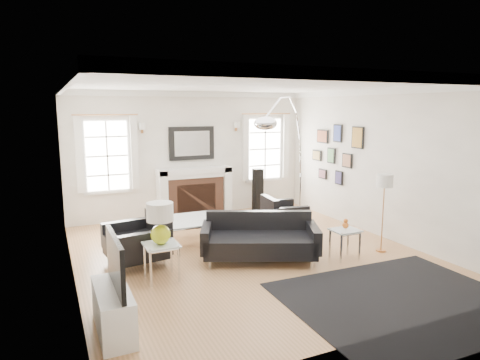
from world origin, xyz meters
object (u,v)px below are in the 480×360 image
coffee_table (190,221)px  gourd_lamp (160,220)px  armchair_left (140,241)px  sofa (260,240)px  arc_floor_lamp (285,158)px  fireplace (195,193)px  armchair_right (282,214)px

coffee_table → gourd_lamp: size_ratio=1.68×
armchair_left → gourd_lamp: gourd_lamp is taller
sofa → arc_floor_lamp: bearing=45.6°
sofa → arc_floor_lamp: arc_floor_lamp is taller
armchair_left → fireplace: bearing=55.0°
sofa → gourd_lamp: gourd_lamp is taller
sofa → armchair_left: bearing=161.5°
armchair_left → coffee_table: (1.04, 0.66, 0.05)m
fireplace → arc_floor_lamp: arc_floor_lamp is taller
gourd_lamp → coffee_table: bearing=58.0°
armchair_right → coffee_table: size_ratio=0.89×
fireplace → gourd_lamp: gourd_lamp is taller
fireplace → armchair_right: 2.15m
armchair_left → armchair_right: 3.11m
sofa → coffee_table: size_ratio=2.01×
fireplace → gourd_lamp: 3.64m
armchair_left → armchair_right: armchair_left is taller
fireplace → sofa: bearing=-88.9°
armchair_right → gourd_lamp: size_ratio=1.49×
fireplace → gourd_lamp: bearing=-116.2°
gourd_lamp → arc_floor_lamp: (2.80, 1.33, 0.61)m
gourd_lamp → sofa: bearing=5.6°
armchair_left → coffee_table: 1.23m
fireplace → coffee_table: (-0.71, -1.83, -0.13)m
armchair_left → gourd_lamp: bearing=-79.2°
coffee_table → arc_floor_lamp: arc_floor_lamp is taller
fireplace → armchair_left: (-1.75, -2.49, -0.18)m
armchair_left → arc_floor_lamp: bearing=10.9°
gourd_lamp → arc_floor_lamp: arc_floor_lamp is taller
armchair_right → coffee_table: 1.98m
sofa → arc_floor_lamp: (1.14, 1.17, 1.16)m
armchair_left → armchair_right: bearing=14.4°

